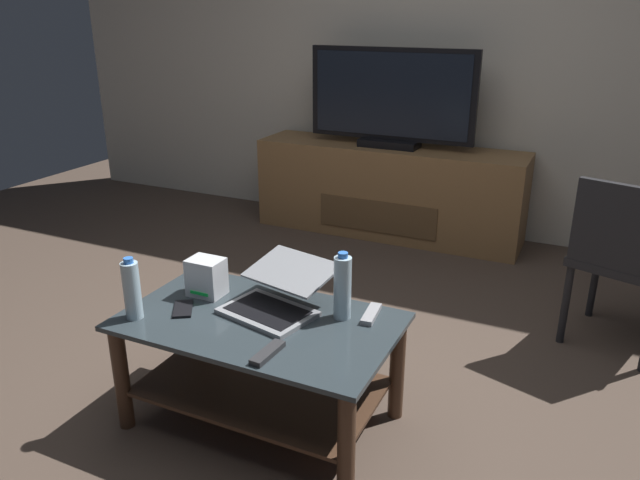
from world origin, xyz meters
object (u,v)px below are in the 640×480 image
water_bottle_far (342,287)px  television (391,100)px  soundbar_remote (371,314)px  water_bottle_near (132,290)px  cell_phone (183,309)px  tv_remote (268,353)px  dining_chair (625,256)px  laptop (278,295)px  router_box (206,277)px  media_cabinet (388,190)px  coffee_table (260,354)px

water_bottle_far → television: bearing=104.8°
soundbar_remote → water_bottle_near: bearing=-160.5°
soundbar_remote → cell_phone: bearing=-165.1°
television → cell_phone: 2.37m
tv_remote → cell_phone: bearing=165.8°
television → water_bottle_far: 2.22m
dining_chair → water_bottle_near: dining_chair is taller
laptop → water_bottle_near: water_bottle_near is taller
soundbar_remote → water_bottle_far: bearing=-158.3°
cell_phone → tv_remote: (0.46, -0.15, 0.01)m
router_box → water_bottle_near: (-0.13, -0.28, 0.04)m
media_cabinet → tv_remote: bearing=-80.0°
router_box → water_bottle_near: 0.31m
media_cabinet → tv_remote: (0.44, -2.49, 0.14)m
dining_chair → soundbar_remote: (-0.86, -1.01, -0.02)m
tv_remote → water_bottle_near: bearing=-178.6°
cell_phone → tv_remote: tv_remote is taller
television → dining_chair: bearing=-34.7°
laptop → water_bottle_far: (0.25, 0.05, 0.07)m
cell_phone → water_bottle_near: bearing=-167.8°
television → dining_chair: 1.91m
media_cabinet → tv_remote: size_ratio=11.85×
laptop → soundbar_remote: size_ratio=2.79×
television → cell_phone: bearing=-90.6°
coffee_table → cell_phone: bearing=-169.1°
laptop → soundbar_remote: 0.37m
coffee_table → water_bottle_near: bearing=-156.9°
cell_phone → soundbar_remote: 0.73m
coffee_table → cell_phone: (-0.31, -0.06, 0.15)m
coffee_table → cell_phone: size_ratio=7.39×
coffee_table → media_cabinet: bearing=97.0°
water_bottle_far → router_box: bearing=-174.8°
coffee_table → router_box: router_box is taller
media_cabinet → soundbar_remote: 2.19m
media_cabinet → dining_chair: (1.52, -1.07, 0.16)m
laptop → cell_phone: bearing=-153.5°
laptop → tv_remote: bearing=-66.8°
dining_chair → laptop: size_ratio=1.89×
television → coffee_table: bearing=-82.9°
media_cabinet → water_bottle_far: bearing=-75.4°
water_bottle_far → laptop: bearing=-169.7°
laptop → soundbar_remote: bearing=15.5°
media_cabinet → television: (0.00, -0.02, 0.64)m
coffee_table → television: size_ratio=0.89×
router_box → water_bottle_far: 0.58m
television → water_bottle_near: television is taller
media_cabinet → water_bottle_far: (0.56, -2.13, 0.26)m
television → water_bottle_near: size_ratio=4.79×
television → soundbar_remote: bearing=-72.4°
soundbar_remote → router_box: bearing=-177.3°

